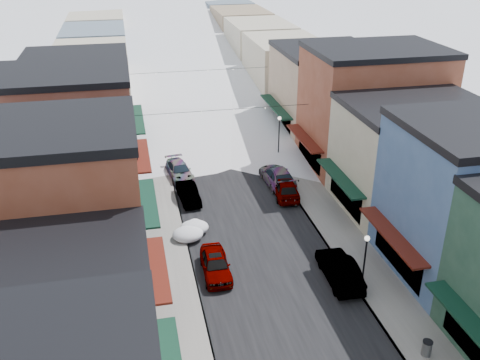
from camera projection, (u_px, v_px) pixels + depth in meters
name	position (u px, v px, depth m)	size (l,w,h in m)	color
road	(195.00, 109.00, 68.99)	(10.00, 160.00, 0.01)	black
sidewalk_left	(144.00, 112.00, 67.71)	(3.20, 160.00, 0.15)	gray
sidewalk_right	(245.00, 105.00, 70.22)	(3.20, 160.00, 0.15)	gray
curb_left	(156.00, 111.00, 68.00)	(0.10, 160.00, 0.15)	slate
curb_right	(234.00, 106.00, 69.92)	(0.10, 160.00, 0.15)	slate
bldg_l_brick_near	(40.00, 235.00, 28.84)	(12.30, 8.20, 12.50)	brown
bldg_l_grayblue	(66.00, 193.00, 37.19)	(11.30, 9.20, 9.00)	gray
bldg_l_brick_far	(60.00, 136.00, 44.51)	(13.30, 9.20, 11.00)	brown
bldg_l_tan	(80.00, 106.00, 53.74)	(11.30, 11.20, 10.00)	tan
bldg_r_blue	(475.00, 199.00, 34.82)	(11.30, 9.20, 10.50)	#406091
bldg_r_cream	(412.00, 156.00, 43.18)	(12.30, 9.20, 9.00)	#BDB798
bldg_r_brick_far	(372.00, 108.00, 50.69)	(13.30, 9.20, 11.50)	brown
bldg_r_tan	(324.00, 90.00, 59.75)	(11.30, 11.20, 9.50)	tan
distant_blocks	(175.00, 43.00, 87.57)	(34.00, 55.00, 8.00)	gray
overhead_cables	(210.00, 88.00, 55.30)	(16.40, 15.04, 0.04)	black
car_silver_sedan	(216.00, 264.00, 35.92)	(1.83, 4.55, 1.55)	gray
car_dark_hatch	(188.00, 193.00, 45.60)	(1.48, 4.24, 1.40)	black
car_silver_wagon	(179.00, 170.00, 49.90)	(1.96, 4.82, 1.40)	#999BA1
car_green_sedan	(340.00, 269.00, 35.27)	(1.79, 5.14, 1.69)	black
car_gray_suv	(285.00, 187.00, 46.39)	(1.98, 4.92, 1.68)	gray
car_black_sedan	(278.00, 176.00, 48.49)	(2.31, 5.69, 1.65)	black
car_lane_silver	(185.00, 109.00, 66.58)	(1.83, 4.56, 1.55)	#999DA1
car_lane_white	(200.00, 94.00, 72.31)	(2.43, 5.26, 1.46)	silver
trash_can	(427.00, 348.00, 29.00)	(0.56, 0.56, 0.94)	#5C5F61
streetlamp_near	(365.00, 257.00, 33.26)	(0.34, 0.34, 4.08)	black
streetlamp_far	(279.00, 132.00, 53.12)	(0.36, 0.36, 4.29)	black
snow_pile_mid	(188.00, 234.00, 40.08)	(2.32, 2.63, 0.98)	white
snow_pile_far	(194.00, 227.00, 41.00)	(2.22, 2.57, 0.94)	white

